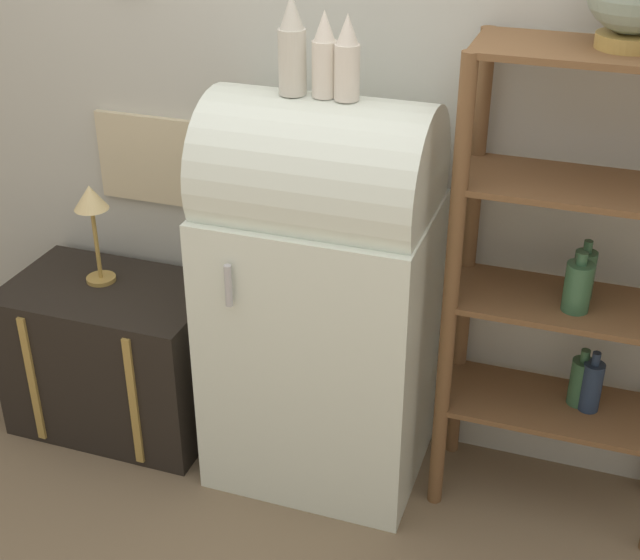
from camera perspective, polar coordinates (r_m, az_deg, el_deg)
name	(u,v)px	position (r m, az deg, el deg)	size (l,w,h in m)	color
ground_plane	(296,508)	(3.23, -1.57, -14.41)	(12.00, 12.00, 0.00)	#7A664C
wall_back	(349,88)	(3.03, 1.88, 12.20)	(7.00, 0.09, 2.70)	#B7B7AD
refrigerator	(321,294)	(3.01, 0.06, -0.91)	(0.73, 0.59, 1.41)	silver
suitcase_trunk	(117,355)	(3.55, -12.86, -4.72)	(0.77, 0.50, 0.60)	black
shelf_unit	(577,279)	(2.88, 16.13, 0.06)	(0.77, 0.35, 1.60)	brown
vase_left	(292,48)	(2.72, -1.80, 14.64)	(0.08, 0.08, 0.30)	beige
vase_center	(324,57)	(2.70, 0.28, 14.09)	(0.08, 0.08, 0.26)	silver
vase_right	(347,60)	(2.67, 1.75, 13.88)	(0.08, 0.08, 0.25)	silver
desk_lamp	(92,209)	(3.32, -14.40, 4.43)	(0.13, 0.13, 0.39)	#AD8942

